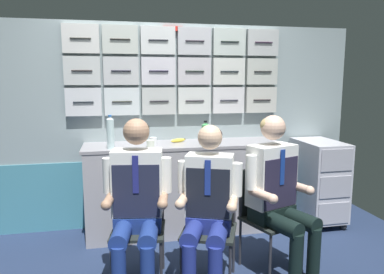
# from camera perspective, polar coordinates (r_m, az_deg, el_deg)

# --- Properties ---
(galley_bulkhead) EXTENTS (4.20, 0.14, 2.15)m
(galley_bulkhead) POSITION_cam_1_polar(r_m,az_deg,el_deg) (3.94, -3.92, 2.53)
(galley_bulkhead) COLOR #8D9DA1
(galley_bulkhead) RESTS_ON ground
(galley_counter) EXTENTS (2.01, 0.53, 0.93)m
(galley_counter) POSITION_cam_1_polar(r_m,az_deg,el_deg) (3.83, -1.24, -7.83)
(galley_counter) COLOR #9E9BA1
(galley_counter) RESTS_ON ground
(service_trolley) EXTENTS (0.40, 0.65, 0.91)m
(service_trolley) POSITION_cam_1_polar(r_m,az_deg,el_deg) (4.27, 19.15, -6.24)
(service_trolley) COLOR black
(service_trolley) RESTS_ON ground
(folding_chair_left) EXTENTS (0.46, 0.46, 0.83)m
(folding_chair_left) POSITION_cam_1_polar(r_m,az_deg,el_deg) (2.99, -8.23, -11.99)
(folding_chair_left) COLOR #2D2D33
(folding_chair_left) RESTS_ON ground
(crew_member_left) EXTENTS (0.53, 0.68, 1.29)m
(crew_member_left) POSITION_cam_1_polar(r_m,az_deg,el_deg) (2.77, -8.66, -9.23)
(crew_member_left) COLOR black
(crew_member_left) RESTS_ON ground
(folding_chair_center) EXTENTS (0.52, 0.52, 0.83)m
(folding_chair_center) POSITION_cam_1_polar(r_m,az_deg,el_deg) (2.95, 2.94, -12.18)
(folding_chair_center) COLOR #2D2D33
(folding_chair_center) RESTS_ON ground
(crew_member_center) EXTENTS (0.55, 0.67, 1.24)m
(crew_member_center) POSITION_cam_1_polar(r_m,az_deg,el_deg) (2.74, 2.51, -10.05)
(crew_member_center) COLOR black
(crew_member_center) RESTS_ON ground
(folding_chair_right) EXTENTS (0.51, 0.51, 0.83)m
(folding_chair_right) POSITION_cam_1_polar(r_m,az_deg,el_deg) (3.19, 11.16, -10.70)
(folding_chair_right) COLOR #2D2D33
(folding_chair_right) RESTS_ON ground
(crew_member_right) EXTENTS (0.56, 0.71, 1.29)m
(crew_member_right) POSITION_cam_1_polar(r_m,az_deg,el_deg) (3.02, 13.32, -7.78)
(crew_member_right) COLOR black
(crew_member_right) RESTS_ON ground
(sparkling_bottle_green) EXTENTS (0.08, 0.08, 0.25)m
(sparkling_bottle_green) POSITION_cam_1_polar(r_m,az_deg,el_deg) (3.57, 2.12, 0.50)
(sparkling_bottle_green) COLOR #459A56
(sparkling_bottle_green) RESTS_ON galley_counter
(water_bottle_blue_cap) EXTENTS (0.07, 0.07, 0.32)m
(water_bottle_blue_cap) POSITION_cam_1_polar(r_m,az_deg,el_deg) (3.48, -12.64, 0.67)
(water_bottle_blue_cap) COLOR silver
(water_bottle_blue_cap) RESTS_ON galley_counter
(coffee_cup_spare) EXTENTS (0.07, 0.07, 0.08)m
(coffee_cup_spare) POSITION_cam_1_polar(r_m,az_deg,el_deg) (3.62, -6.08, -0.63)
(coffee_cup_spare) COLOR white
(coffee_cup_spare) RESTS_ON galley_counter
(espresso_cup_small) EXTENTS (0.08, 0.08, 0.07)m
(espresso_cup_small) POSITION_cam_1_polar(r_m,az_deg,el_deg) (3.52, -6.51, -1.00)
(espresso_cup_small) COLOR silver
(espresso_cup_small) RESTS_ON galley_counter
(paper_cup_blue) EXTENTS (0.06, 0.06, 0.08)m
(paper_cup_blue) POSITION_cam_1_polar(r_m,az_deg,el_deg) (3.85, 3.52, -0.02)
(paper_cup_blue) COLOR silver
(paper_cup_blue) RESTS_ON galley_counter
(snack_banana) EXTENTS (0.17, 0.10, 0.04)m
(snack_banana) POSITION_cam_1_polar(r_m,az_deg,el_deg) (3.77, -2.20, -0.53)
(snack_banana) COLOR yellow
(snack_banana) RESTS_ON galley_counter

